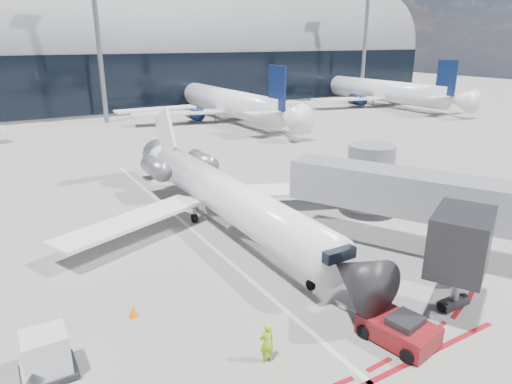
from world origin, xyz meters
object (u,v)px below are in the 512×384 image
pushback_tug (398,329)px  regional_jet (221,192)px  uld_container (46,355)px  ramp_worker (267,342)px

pushback_tug → regional_jet: bearing=82.0°
regional_jet → uld_container: 15.30m
regional_jet → pushback_tug: regional_jet is taller
uld_container → ramp_worker: bearing=-25.0°
ramp_worker → uld_container: bearing=-20.0°
regional_jet → ramp_worker: size_ratio=16.07×
regional_jet → pushback_tug: bearing=-87.6°
regional_jet → pushback_tug: (0.62, -14.64, -1.68)m
pushback_tug → uld_container: bearing=147.7°
ramp_worker → regional_jet: bearing=-104.6°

